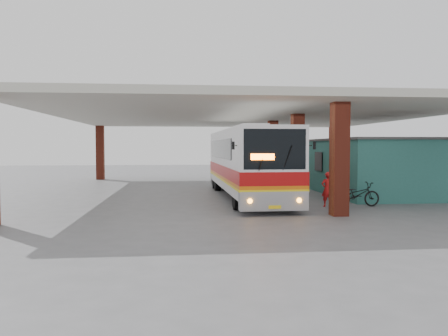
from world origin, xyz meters
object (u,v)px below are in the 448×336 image
pedestrian (327,189)px  red_chair (295,182)px  coach_bus (247,162)px  motorcycle (357,194)px

pedestrian → red_chair: (0.92, 8.79, -0.40)m
red_chair → pedestrian: bearing=-110.7°
pedestrian → red_chair: 8.84m
coach_bus → red_chair: bearing=50.6°
coach_bus → motorcycle: bearing=-43.7°
motorcycle → pedestrian: size_ratio=1.35×
motorcycle → pedestrian: bearing=78.0°
coach_bus → pedestrian: 5.00m
coach_bus → motorcycle: 6.04m
coach_bus → motorcycle: coach_bus is taller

